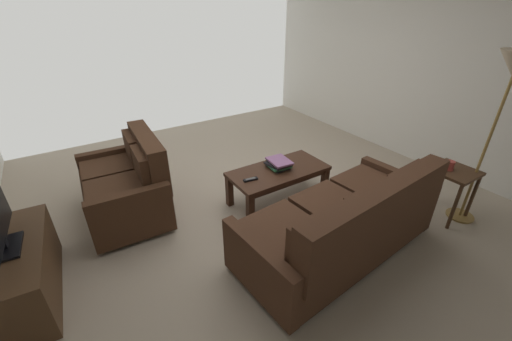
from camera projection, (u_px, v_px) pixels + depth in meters
The scene contains 11 objects.
ground_plane at pixel (255, 201), 3.80m from camera, with size 5.33×5.83×0.01m, color tan.
wall_left at pixel (416, 60), 4.39m from camera, with size 0.12×5.83×2.79m, color silver.
sofa_main at pixel (345, 223), 2.83m from camera, with size 2.02×1.03×0.88m.
loveseat_near at pixel (129, 184), 3.41m from camera, with size 0.85×1.24×0.90m.
coffee_table at pixel (278, 175), 3.63m from camera, with size 1.14×0.55×0.42m.
end_table at pixel (452, 179), 3.34m from camera, with size 0.42×0.42×0.57m.
floor_lamp at pixel (511, 81), 2.80m from camera, with size 0.33×0.33×1.76m.
tv_stand at pixel (18, 274), 2.45m from camera, with size 0.54×1.12×0.51m.
coffee_mug at pixel (450, 166), 3.26m from camera, with size 0.10×0.08×0.10m.
book_stack at pixel (279, 164), 3.61m from camera, with size 0.26×0.30×0.10m.
tv_remote at pixel (251, 179), 3.38m from camera, with size 0.16×0.07×0.02m.
Camera 1 is at (1.69, 2.66, 2.14)m, focal length 22.10 mm.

